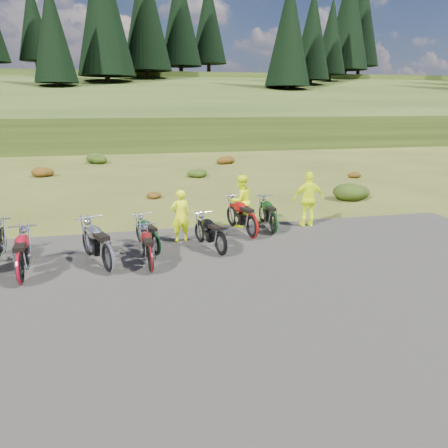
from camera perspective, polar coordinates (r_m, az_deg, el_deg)
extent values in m
plane|color=#3B4316|center=(11.14, -3.90, -6.28)|extent=(300.00, 300.00, 0.00)
cube|color=black|center=(9.34, -1.89, -10.74)|extent=(20.00, 12.00, 0.04)
cube|color=#263612|center=(120.30, -12.60, 13.18)|extent=(300.00, 90.00, 9.17)
cylinder|color=black|center=(86.49, -23.16, 18.40)|extent=(0.70, 0.70, 2.20)
cone|color=black|center=(87.33, -23.71, 23.22)|extent=(5.72, 5.72, 13.00)
cylinder|color=black|center=(60.70, -20.88, 16.01)|extent=(0.70, 0.70, 2.20)
cone|color=black|center=(61.26, -21.54, 22.44)|extent=(5.28, 5.28, 12.00)
cylinder|color=black|center=(66.30, -14.93, 17.39)|extent=(0.70, 0.70, 2.20)
cone|color=black|center=(67.44, -15.57, 25.80)|extent=(7.92, 7.92, 18.00)
cylinder|color=black|center=(72.48, -9.89, 18.41)|extent=(0.70, 0.70, 2.20)
cone|color=black|center=(73.59, -10.26, 25.73)|extent=(7.48, 7.48, 17.00)
cylinder|color=black|center=(79.10, -5.62, 19.16)|extent=(0.70, 0.70, 2.20)
cone|color=black|center=(80.18, -5.80, 25.52)|extent=(7.04, 7.04, 16.00)
cylinder|color=black|center=(86.06, -1.99, 19.59)|extent=(0.70, 0.70, 2.20)
cone|color=black|center=(87.07, -2.05, 25.11)|extent=(6.60, 6.60, 15.00)
cylinder|color=black|center=(63.40, 8.19, 16.58)|extent=(0.70, 0.70, 2.20)
cone|color=black|center=(64.06, 8.49, 23.66)|extent=(6.16, 6.16, 14.00)
cylinder|color=black|center=(71.26, 11.15, 17.28)|extent=(0.70, 0.70, 2.20)
cone|color=black|center=(71.91, 11.48, 23.18)|extent=(5.72, 5.72, 13.00)
cylinder|color=black|center=(79.27, 13.52, 17.81)|extent=(0.70, 0.70, 2.20)
cone|color=black|center=(79.89, 13.86, 22.75)|extent=(5.28, 5.28, 12.00)
cylinder|color=black|center=(87.38, 15.47, 18.22)|extent=(0.70, 0.70, 2.20)
cone|color=black|center=(88.50, 15.97, 24.62)|extent=(7.92, 7.92, 18.00)
cylinder|color=black|center=(95.58, 17.09, 18.54)|extent=(0.70, 0.70, 2.20)
cone|color=black|center=(96.64, 17.57, 24.10)|extent=(7.48, 7.48, 17.00)
ellipsoid|color=#62270C|center=(27.47, -22.70, 6.48)|extent=(1.30, 1.30, 0.77)
ellipsoid|color=black|center=(32.38, -16.14, 8.40)|extent=(1.56, 1.56, 0.92)
ellipsoid|color=#62270C|center=(19.85, -9.35, 3.96)|extent=(0.77, 0.77, 0.45)
ellipsoid|color=black|center=(25.35, -3.61, 6.80)|extent=(1.03, 1.03, 0.61)
ellipsoid|color=#62270C|center=(31.05, 0.08, 8.58)|extent=(1.30, 1.30, 0.77)
ellipsoid|color=black|center=(20.28, 16.47, 4.45)|extent=(1.56, 1.56, 0.92)
ellipsoid|color=#62270C|center=(26.28, 16.37, 6.34)|extent=(0.77, 0.77, 0.45)
imported|color=#DAEF0C|center=(13.30, -5.72, 0.96)|extent=(0.65, 0.49, 1.61)
imported|color=#DAEF0C|center=(14.87, 2.20, 2.93)|extent=(1.05, 0.95, 1.78)
imported|color=#DAEF0C|center=(15.18, 10.99, 3.11)|extent=(1.13, 0.52, 1.89)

